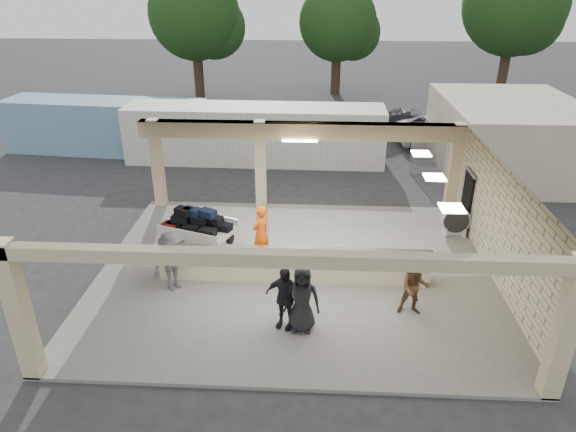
# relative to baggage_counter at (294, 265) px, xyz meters

# --- Properties ---
(ground) EXTENTS (120.00, 120.00, 0.00)m
(ground) POSITION_rel_baggage_counter_xyz_m (0.00, 0.50, -0.59)
(ground) COLOR #262629
(ground) RESTS_ON ground
(pavilion) EXTENTS (12.01, 10.00, 3.55)m
(pavilion) POSITION_rel_baggage_counter_xyz_m (0.21, 1.16, 0.76)
(pavilion) COLOR #65635E
(pavilion) RESTS_ON ground
(baggage_counter) EXTENTS (8.20, 0.58, 0.98)m
(baggage_counter) POSITION_rel_baggage_counter_xyz_m (0.00, 0.00, 0.00)
(baggage_counter) COLOR beige
(baggage_counter) RESTS_ON pavilion
(luggage_cart) EXTENTS (2.64, 2.12, 1.34)m
(luggage_cart) POSITION_rel_baggage_counter_xyz_m (-3.32, 1.99, 0.26)
(luggage_cart) COLOR silver
(luggage_cart) RESTS_ON pavilion
(drum_fan) EXTENTS (0.98, 0.54, 1.09)m
(drum_fan) POSITION_rel_baggage_counter_xyz_m (5.50, 3.20, 0.10)
(drum_fan) COLOR silver
(drum_fan) RESTS_ON pavilion
(baggage_handler) EXTENTS (0.72, 0.77, 1.88)m
(baggage_handler) POSITION_rel_baggage_counter_xyz_m (-1.09, 1.12, 0.45)
(baggage_handler) COLOR #FF570D
(baggage_handler) RESTS_ON pavilion
(passenger_a) EXTENTS (0.82, 0.40, 1.66)m
(passenger_a) POSITION_rel_baggage_counter_xyz_m (3.28, -1.51, 0.34)
(passenger_a) COLOR brown
(passenger_a) RESTS_ON pavilion
(passenger_b) EXTENTS (1.10, 0.71, 1.77)m
(passenger_b) POSITION_rel_baggage_counter_xyz_m (-0.14, -2.27, 0.40)
(passenger_b) COLOR black
(passenger_b) RESTS_ON pavilion
(passenger_c) EXTENTS (1.15, 1.12, 1.83)m
(passenger_c) POSITION_rel_baggage_counter_xyz_m (-3.46, -0.68, 0.43)
(passenger_c) COLOR #47474C
(passenger_c) RESTS_ON pavilion
(passenger_d) EXTENTS (0.92, 0.39, 1.88)m
(passenger_d) POSITION_rel_baggage_counter_xyz_m (0.31, -2.36, 0.45)
(passenger_d) COLOR black
(passenger_d) RESTS_ON pavilion
(car_white_a) EXTENTS (5.84, 3.32, 1.58)m
(car_white_a) POSITION_rel_baggage_counter_xyz_m (7.70, 13.98, 0.21)
(car_white_a) COLOR silver
(car_white_a) RESTS_ON ground
(car_white_b) EXTENTS (4.86, 1.96, 1.52)m
(car_white_b) POSITION_rel_baggage_counter_xyz_m (13.13, 13.29, 0.17)
(car_white_b) COLOR silver
(car_white_b) RESTS_ON ground
(car_dark) EXTENTS (4.53, 2.37, 1.44)m
(car_dark) POSITION_rel_baggage_counter_xyz_m (5.97, 15.48, 0.13)
(car_dark) COLOR black
(car_dark) RESTS_ON ground
(container_white) EXTENTS (12.46, 2.68, 2.69)m
(container_white) POSITION_rel_baggage_counter_xyz_m (-2.36, 10.98, 0.76)
(container_white) COLOR white
(container_white) RESTS_ON ground
(container_blue) EXTENTS (10.35, 3.34, 2.65)m
(container_blue) POSITION_rel_baggage_counter_xyz_m (-10.20, 12.04, 0.74)
(container_blue) COLOR #7CA5C7
(container_blue) RESTS_ON ground
(fence) EXTENTS (12.06, 0.06, 2.03)m
(fence) POSITION_rel_baggage_counter_xyz_m (11.00, 9.50, 0.47)
(fence) COLOR gray
(fence) RESTS_ON ground
(tree_left) EXTENTS (6.60, 6.30, 9.00)m
(tree_left) POSITION_rel_baggage_counter_xyz_m (-7.68, 24.66, 5.00)
(tree_left) COLOR #382619
(tree_left) RESTS_ON ground
(tree_mid) EXTENTS (6.00, 5.60, 8.00)m
(tree_mid) POSITION_rel_baggage_counter_xyz_m (2.32, 26.66, 4.38)
(tree_mid) COLOR #382619
(tree_mid) RESTS_ON ground
(tree_right) EXTENTS (7.20, 7.00, 10.00)m
(tree_right) POSITION_rel_baggage_counter_xyz_m (14.32, 25.66, 5.63)
(tree_right) COLOR #382619
(tree_right) RESTS_ON ground
(adjacent_building) EXTENTS (6.00, 8.00, 3.20)m
(adjacent_building) POSITION_rel_baggage_counter_xyz_m (9.50, 10.50, 1.01)
(adjacent_building) COLOR beige
(adjacent_building) RESTS_ON ground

